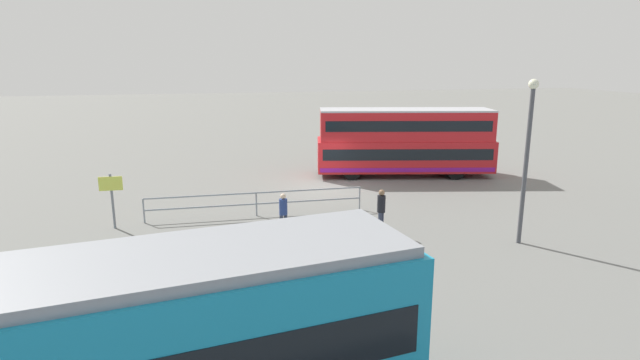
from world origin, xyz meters
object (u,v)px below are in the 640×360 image
at_px(pedestrian_crossing, 381,208).
at_px(info_sign, 111,192).
at_px(street_lamp, 527,149).
at_px(pedestrian_near_railing, 283,211).
at_px(double_decker_bus, 405,142).

height_order(pedestrian_crossing, info_sign, info_sign).
relative_size(info_sign, street_lamp, 0.37).
bearing_deg(street_lamp, pedestrian_near_railing, -19.75).
relative_size(double_decker_bus, street_lamp, 1.73).
xyz_separation_m(double_decker_bus, street_lamp, (0.20, 11.57, 1.59)).
height_order(pedestrian_crossing, street_lamp, street_lamp).
height_order(double_decker_bus, pedestrian_near_railing, double_decker_bus).
height_order(pedestrian_near_railing, pedestrian_crossing, pedestrian_crossing).
bearing_deg(pedestrian_crossing, info_sign, -16.73).
xyz_separation_m(double_decker_bus, pedestrian_near_railing, (8.62, 8.54, -1.05)).
distance_m(info_sign, street_lamp, 16.05).
height_order(double_decker_bus, info_sign, double_decker_bus).
bearing_deg(info_sign, pedestrian_near_railing, 160.74).
distance_m(double_decker_bus, pedestrian_crossing, 10.59).
bearing_deg(double_decker_bus, pedestrian_near_railing, 44.75).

